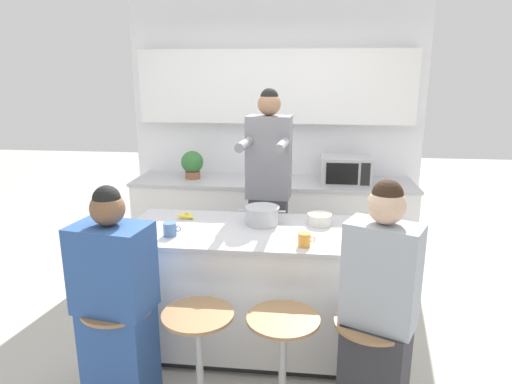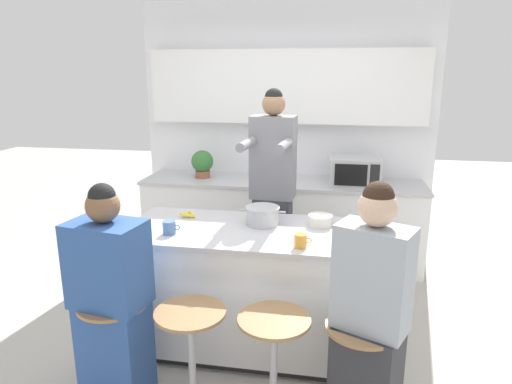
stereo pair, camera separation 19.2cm
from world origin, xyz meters
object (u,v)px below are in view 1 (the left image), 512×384
Objects in this scene: person_wrapped_blanket at (116,308)px; coffee_cup_near at (170,229)px; coffee_cup_far at (304,240)px; potted_plant at (192,164)px; microwave at (345,170)px; bar_stool_leftmost at (120,347)px; bar_stool_center_left at (199,355)px; banana_bunch at (186,216)px; person_seated_near at (378,320)px; fruit_bowl at (320,219)px; bar_stool_center_right at (283,359)px; bar_stool_rightmost at (369,365)px; person_cooking at (268,202)px; kitchen_island at (255,288)px; cooking_pot at (262,215)px.

person_wrapped_blanket reaches higher than coffee_cup_near.
potted_plant reaches higher than coffee_cup_far.
bar_stool_leftmost is at bearing -122.71° from microwave.
bar_stool_center_left is 0.47× the size of person_wrapped_blanket.
bar_stool_center_left is 1.10m from banana_bunch.
person_seated_near is 8.35× the size of fruit_bowl.
fruit_bowl is 0.35× the size of microwave.
bar_stool_center_right is at bearing -48.91° from banana_bunch.
coffee_cup_far reaches higher than bar_stool_leftmost.
person_seated_near is (0.03, -0.01, 0.29)m from bar_stool_rightmost.
person_cooking is 6.34× the size of potted_plant.
bar_stool_leftmost and bar_stool_center_right have the same top height.
kitchen_island reaches higher than bar_stool_center_left.
fruit_bowl is at bearing -45.46° from person_cooking.
coffee_cup_far reaches higher than fruit_bowl.
person_seated_near is at bearing 9.21° from person_wrapped_blanket.
potted_plant is (-1.09, 2.32, 0.66)m from bar_stool_center_right.
fruit_bowl is at bearing 36.21° from bar_stool_leftmost.
bar_stool_rightmost is 1.32× the size of microwave.
bar_stool_center_right is 0.45× the size of person_seated_near.
potted_plant is (-0.12, 2.33, 0.39)m from person_wrapped_blanket.
cooking_pot is at bearing 155.16° from person_seated_near.
kitchen_island is at bearing 141.34° from coffee_cup_far.
coffee_cup_near is 1.83m from potted_plant.
cooking_pot is at bearing 129.73° from bar_stool_rightmost.
cooking_pot is (-0.20, 0.83, 0.59)m from bar_stool_center_right.
person_wrapped_blanket is 1.18m from cooking_pot.
bar_stool_center_left is at bearing -155.24° from person_seated_near.
bar_stool_center_right is 0.35× the size of person_cooking.
person_seated_near reaches higher than kitchen_island.
microwave is at bearing 64.49° from cooking_pot.
fruit_bowl reaches higher than kitchen_island.
kitchen_island is at bearing 135.83° from bar_stool_rightmost.
bar_stool_leftmost is at bearing -108.98° from coffee_cup_near.
cooking_pot is 2.74× the size of coffee_cup_near.
fruit_bowl is (0.69, 0.88, 0.57)m from bar_stool_center_left.
person_wrapped_blanket is 2.74m from microwave.
person_wrapped_blanket is at bearing -157.64° from coffee_cup_far.
bar_stool_rightmost is 1.07m from fruit_bowl.
person_wrapped_blanket is 4.74× the size of potted_plant.
bar_stool_leftmost is 2.23× the size of potted_plant.
bar_stool_rightmost is 5.36× the size of coffee_cup_near.
bar_stool_rightmost is 1.23m from cooking_pot.
person_cooking is 5.56× the size of cooking_pot.
person_wrapped_blanket is 0.96m from banana_bunch.
potted_plant is at bearing 124.19° from bar_stool_rightmost.
person_cooking is at bearing 98.50° from bar_stool_center_right.
microwave reaches higher than cooking_pot.
fruit_bowl is at bearing 133.79° from person_seated_near.
coffee_cup_far is 0.38× the size of potted_plant.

